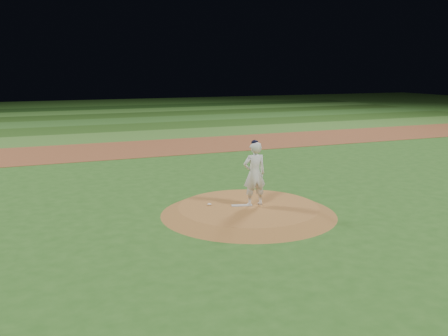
% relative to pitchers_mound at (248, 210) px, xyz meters
% --- Properties ---
extents(ground, '(120.00, 120.00, 0.00)m').
position_rel_pitchers_mound_xyz_m(ground, '(0.00, 0.00, -0.12)').
color(ground, '#2C5F1F').
rests_on(ground, ground).
extents(infield_dirt_band, '(70.00, 6.00, 0.02)m').
position_rel_pitchers_mound_xyz_m(infield_dirt_band, '(0.00, 14.00, -0.12)').
color(infield_dirt_band, brown).
rests_on(infield_dirt_band, ground).
extents(outfield_stripe_0, '(70.00, 5.00, 0.02)m').
position_rel_pitchers_mound_xyz_m(outfield_stripe_0, '(0.00, 19.50, -0.12)').
color(outfield_stripe_0, '#3D7029').
rests_on(outfield_stripe_0, ground).
extents(outfield_stripe_1, '(70.00, 5.00, 0.02)m').
position_rel_pitchers_mound_xyz_m(outfield_stripe_1, '(0.00, 24.50, -0.12)').
color(outfield_stripe_1, '#244A18').
rests_on(outfield_stripe_1, ground).
extents(outfield_stripe_2, '(70.00, 5.00, 0.02)m').
position_rel_pitchers_mound_xyz_m(outfield_stripe_2, '(0.00, 29.50, -0.12)').
color(outfield_stripe_2, '#2F6223').
rests_on(outfield_stripe_2, ground).
extents(outfield_stripe_3, '(70.00, 5.00, 0.02)m').
position_rel_pitchers_mound_xyz_m(outfield_stripe_3, '(0.00, 34.50, -0.12)').
color(outfield_stripe_3, '#234917').
rests_on(outfield_stripe_3, ground).
extents(outfield_stripe_4, '(70.00, 5.00, 0.02)m').
position_rel_pitchers_mound_xyz_m(outfield_stripe_4, '(0.00, 39.50, -0.12)').
color(outfield_stripe_4, '#3D782B').
rests_on(outfield_stripe_4, ground).
extents(outfield_stripe_5, '(70.00, 5.00, 0.02)m').
position_rel_pitchers_mound_xyz_m(outfield_stripe_5, '(0.00, 44.50, -0.12)').
color(outfield_stripe_5, '#1C4215').
rests_on(outfield_stripe_5, ground).
extents(pitchers_mound, '(5.50, 5.50, 0.25)m').
position_rel_pitchers_mound_xyz_m(pitchers_mound, '(0.00, 0.00, 0.00)').
color(pitchers_mound, '#A36932').
rests_on(pitchers_mound, ground).
extents(pitching_rubber, '(0.67, 0.33, 0.03)m').
position_rel_pitchers_mound_xyz_m(pitching_rubber, '(-0.17, 0.11, 0.14)').
color(pitching_rubber, beige).
rests_on(pitching_rubber, pitchers_mound).
extents(rosin_bag, '(0.13, 0.13, 0.07)m').
position_rel_pitchers_mound_xyz_m(rosin_bag, '(-1.10, 0.56, 0.16)').
color(rosin_bag, white).
rests_on(rosin_bag, pitchers_mound).
extents(pitcher_on_mound, '(0.76, 0.52, 2.08)m').
position_rel_pitchers_mound_xyz_m(pitcher_on_mound, '(0.22, 0.04, 1.15)').
color(pitcher_on_mound, white).
rests_on(pitcher_on_mound, pitchers_mound).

